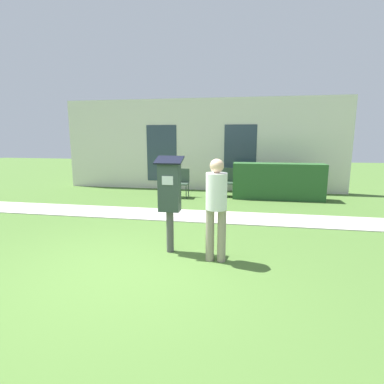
{
  "coord_description": "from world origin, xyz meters",
  "views": [
    {
      "loc": [
        1.59,
        -3.83,
        1.9
      ],
      "look_at": [
        0.79,
        0.67,
        1.05
      ],
      "focal_mm": 28.0,
      "sensor_mm": 36.0,
      "label": 1
    }
  ],
  "objects_px": {
    "outdoor_chair_middle": "(228,180)",
    "person_standing": "(216,202)",
    "parking_meter": "(170,192)",
    "outdoor_chair_left": "(182,181)"
  },
  "relations": [
    {
      "from": "outdoor_chair_left",
      "to": "outdoor_chair_middle",
      "type": "relative_size",
      "value": 1.0
    },
    {
      "from": "parking_meter",
      "to": "person_standing",
      "type": "xyz_separation_m",
      "value": [
        0.78,
        -0.24,
        -0.09
      ]
    },
    {
      "from": "outdoor_chair_middle",
      "to": "person_standing",
      "type": "bearing_deg",
      "value": -75.02
    },
    {
      "from": "person_standing",
      "to": "outdoor_chair_left",
      "type": "height_order",
      "value": "person_standing"
    },
    {
      "from": "person_standing",
      "to": "outdoor_chair_left",
      "type": "distance_m",
      "value": 5.04
    },
    {
      "from": "parking_meter",
      "to": "outdoor_chair_middle",
      "type": "height_order",
      "value": "parking_meter"
    },
    {
      "from": "person_standing",
      "to": "outdoor_chair_middle",
      "type": "height_order",
      "value": "person_standing"
    },
    {
      "from": "person_standing",
      "to": "outdoor_chair_left",
      "type": "bearing_deg",
      "value": 70.96
    },
    {
      "from": "person_standing",
      "to": "parking_meter",
      "type": "bearing_deg",
      "value": 125.87
    },
    {
      "from": "outdoor_chair_left",
      "to": "outdoor_chair_middle",
      "type": "height_order",
      "value": "same"
    }
  ]
}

